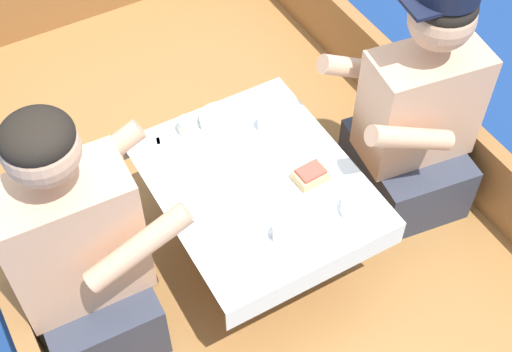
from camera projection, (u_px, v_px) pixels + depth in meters
The scene contains 21 objects.
ground_plane at pixel (240, 264), 3.03m from camera, with size 60.00×60.00×0.00m, color navy.
boat_deck at pixel (240, 242), 2.90m from camera, with size 1.81×3.07×0.32m, color #9E6B38.
gunwale_port at pixel (10, 297), 2.39m from camera, with size 0.06×3.07×0.30m, color #936033.
gunwale_starboard at pixel (423, 113), 2.94m from camera, with size 0.06×3.07×0.30m, color #936033.
cockpit_table at pixel (256, 187), 2.44m from camera, with size 0.66×0.80×0.39m.
person_port at pixel (80, 256), 2.18m from camera, with size 0.53×0.45×1.01m.
person_starboard at pixel (416, 118), 2.56m from camera, with size 0.56×0.50×1.00m.
plate_sandwich at pixel (310, 180), 2.40m from camera, with size 0.20×0.20×0.01m.
plate_bread at pixel (205, 159), 2.46m from camera, with size 0.19×0.19×0.01m.
sandwich at pixel (310, 175), 2.38m from camera, with size 0.11×0.09×0.05m.
bowl_port_near at pixel (358, 207), 2.31m from camera, with size 0.11×0.11×0.04m.
bowl_starboard_near at pixel (220, 119), 2.56m from camera, with size 0.15×0.15×0.04m.
coffee_cup_port at pixel (285, 232), 2.23m from camera, with size 0.10×0.07×0.06m.
coffee_cup_starboard at pixel (192, 207), 2.30m from camera, with size 0.09×0.06×0.06m.
coffee_cup_center at pixel (267, 122), 2.54m from camera, with size 0.09×0.06×0.06m.
tin_can at pixel (187, 126), 2.54m from camera, with size 0.07×0.07×0.05m.
utensil_spoon_center at pixel (248, 184), 2.40m from camera, with size 0.15×0.11×0.01m.
utensil_spoon_port at pixel (244, 238), 2.25m from camera, with size 0.16×0.08×0.01m.
utensil_fork_port at pixel (160, 152), 2.49m from camera, with size 0.07×0.17×0.00m.
utensil_knife_port at pixel (278, 200), 2.35m from camera, with size 0.12×0.14×0.00m.
utensil_spoon_starboard at pixel (284, 134), 2.54m from camera, with size 0.13×0.13×0.01m.
Camera 1 is at (-0.76, -1.46, 2.57)m, focal length 50.00 mm.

